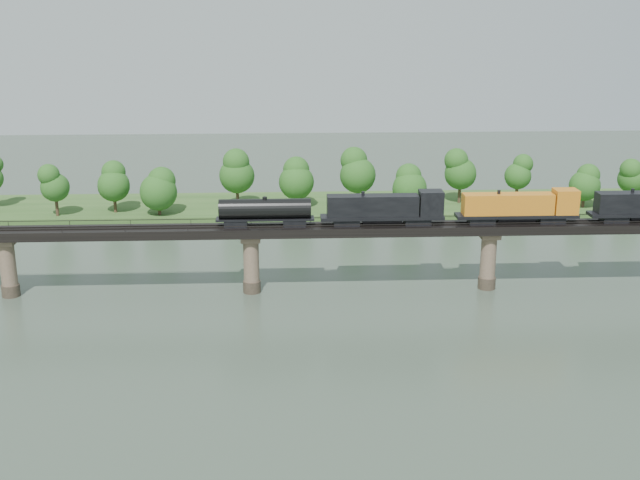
{
  "coord_description": "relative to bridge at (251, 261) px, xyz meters",
  "views": [
    {
      "loc": [
        5.5,
        -97.44,
        47.06
      ],
      "look_at": [
        11.49,
        30.0,
        9.0
      ],
      "focal_mm": 45.0,
      "sensor_mm": 36.0,
      "label": 1
    }
  ],
  "objects": [
    {
      "name": "far_treeline",
      "position": [
        -8.21,
        50.52,
        3.37
      ],
      "size": [
        289.06,
        17.54,
        13.6
      ],
      "color": "#382619",
      "rests_on": "far_bank"
    },
    {
      "name": "bridge_superstructure",
      "position": [
        0.0,
        0.0,
        6.33
      ],
      "size": [
        220.0,
        4.9,
        0.75
      ],
      "color": "black",
      "rests_on": "bridge"
    },
    {
      "name": "ground",
      "position": [
        0.0,
        -30.0,
        -5.46
      ],
      "size": [
        400.0,
        400.0,
        0.0
      ],
      "primitive_type": "plane",
      "color": "#324034",
      "rests_on": "ground"
    },
    {
      "name": "freight_train",
      "position": [
        36.99,
        -0.0,
        8.76
      ],
      "size": [
        82.64,
        3.22,
        5.69
      ],
      "color": "black",
      "rests_on": "bridge"
    },
    {
      "name": "far_bank",
      "position": [
        0.0,
        55.0,
        -4.66
      ],
      "size": [
        300.0,
        24.0,
        1.6
      ],
      "primitive_type": "cube",
      "color": "#2F5120",
      "rests_on": "ground"
    },
    {
      "name": "bridge",
      "position": [
        0.0,
        0.0,
        0.0
      ],
      "size": [
        236.0,
        30.0,
        11.5
      ],
      "color": "#473A2D",
      "rests_on": "ground"
    }
  ]
}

